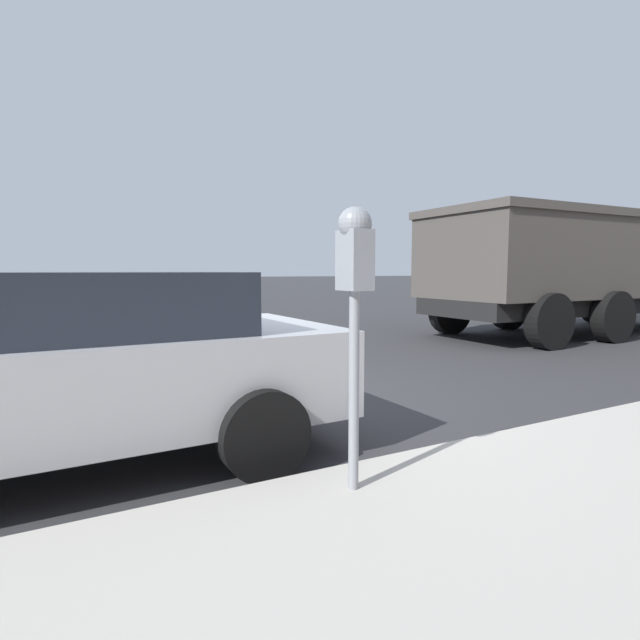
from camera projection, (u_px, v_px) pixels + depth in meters
The scene contains 4 objects.
ground_plane at pixel (270, 403), 5.43m from camera, with size 220.00×220.00×0.00m, color #333335.
parking_meter at pixel (355, 275), 2.81m from camera, with size 0.21×0.19×1.63m.
car_silver at pixel (39, 366), 3.53m from camera, with size 2.13×4.44×1.43m.
dump_truck at pixel (578, 265), 11.34m from camera, with size 2.99×7.64×2.77m.
Camera 1 is at (-4.94, 2.03, 1.44)m, focal length 28.00 mm.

